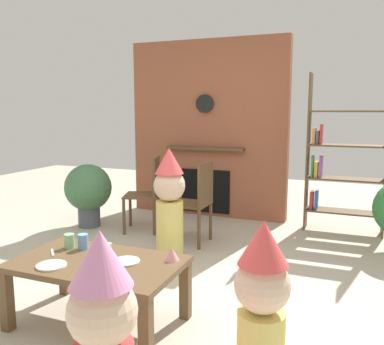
# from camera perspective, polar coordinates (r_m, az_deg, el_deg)

# --- Properties ---
(ground_plane) EXTENTS (12.00, 12.00, 0.00)m
(ground_plane) POSITION_cam_1_polar(r_m,az_deg,el_deg) (3.40, -5.06, -16.82)
(ground_plane) COLOR #BCB29E
(brick_fireplace_feature) EXTENTS (2.20, 0.28, 2.40)m
(brick_fireplace_feature) POSITION_cam_1_polar(r_m,az_deg,el_deg) (5.66, 2.25, 5.97)
(brick_fireplace_feature) COLOR #935138
(brick_fireplace_feature) RESTS_ON ground_plane
(bookshelf) EXTENTS (0.90, 0.28, 1.90)m
(bookshelf) POSITION_cam_1_polar(r_m,az_deg,el_deg) (5.17, 19.97, 1.68)
(bookshelf) COLOR brown
(bookshelf) RESTS_ON ground_plane
(coffee_table) EXTENTS (1.14, 0.68, 0.45)m
(coffee_table) POSITION_cam_1_polar(r_m,az_deg,el_deg) (2.92, -13.05, -13.17)
(coffee_table) COLOR brown
(coffee_table) RESTS_ON ground_plane
(paper_cup_near_left) EXTENTS (0.07, 0.07, 0.10)m
(paper_cup_near_left) POSITION_cam_1_polar(r_m,az_deg,el_deg) (3.19, -16.78, -9.14)
(paper_cup_near_left) COLOR #8CD18C
(paper_cup_near_left) RESTS_ON coffee_table
(paper_cup_near_right) EXTENTS (0.07, 0.07, 0.11)m
(paper_cup_near_right) POSITION_cam_1_polar(r_m,az_deg,el_deg) (3.14, -14.99, -9.30)
(paper_cup_near_right) COLOR #669EE0
(paper_cup_near_right) RESTS_ON coffee_table
(paper_cup_center) EXTENTS (0.06, 0.06, 0.09)m
(paper_cup_center) POSITION_cam_1_polar(r_m,az_deg,el_deg) (2.96, -11.76, -10.50)
(paper_cup_center) COLOR #8CD18C
(paper_cup_center) RESTS_ON coffee_table
(paper_plate_front) EXTENTS (0.18, 0.18, 0.01)m
(paper_plate_front) POSITION_cam_1_polar(r_m,az_deg,el_deg) (2.83, -9.19, -12.15)
(paper_plate_front) COLOR white
(paper_plate_front) RESTS_ON coffee_table
(paper_plate_rear) EXTENTS (0.19, 0.19, 0.01)m
(paper_plate_rear) POSITION_cam_1_polar(r_m,az_deg,el_deg) (2.88, -19.07, -12.18)
(paper_plate_rear) COLOR white
(paper_plate_rear) RESTS_ON coffee_table
(birthday_cake_slice) EXTENTS (0.10, 0.10, 0.09)m
(birthday_cake_slice) POSITION_cam_1_polar(r_m,az_deg,el_deg) (2.82, -2.82, -11.32)
(birthday_cake_slice) COLOR pink
(birthday_cake_slice) RESTS_ON coffee_table
(table_fork) EXTENTS (0.12, 0.12, 0.01)m
(table_fork) POSITION_cam_1_polar(r_m,az_deg,el_deg) (3.13, -18.94, -10.53)
(table_fork) COLOR silver
(table_fork) RESTS_ON coffee_table
(child_in_pink) EXTENTS (0.27, 0.27, 0.96)m
(child_in_pink) POSITION_cam_1_polar(r_m,az_deg,el_deg) (2.07, 9.69, -18.80)
(child_in_pink) COLOR #E0CC66
(child_in_pink) RESTS_ON ground_plane
(child_by_the_chairs) EXTENTS (0.31, 0.31, 1.11)m
(child_by_the_chairs) POSITION_cam_1_polar(r_m,az_deg,el_deg) (3.95, -3.17, -4.12)
(child_by_the_chairs) COLOR #E0CC66
(child_by_the_chairs) RESTS_ON ground_plane
(dining_chair_left) EXTENTS (0.51, 0.51, 0.90)m
(dining_chair_left) POSITION_cam_1_polar(r_m,az_deg,el_deg) (4.96, -6.06, -2.40)
(dining_chair_left) COLOR brown
(dining_chair_left) RESTS_ON ground_plane
(dining_chair_middle) EXTENTS (0.41, 0.41, 0.90)m
(dining_chair_middle) POSITION_cam_1_polar(r_m,az_deg,el_deg) (4.45, 0.78, -3.64)
(dining_chair_middle) COLOR brown
(dining_chair_middle) RESTS_ON ground_plane
(potted_plant_short) EXTENTS (0.59, 0.59, 0.79)m
(potted_plant_short) POSITION_cam_1_polar(r_m,az_deg,el_deg) (5.30, -14.31, -2.38)
(potted_plant_short) COLOR #4C5660
(potted_plant_short) RESTS_ON ground_plane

